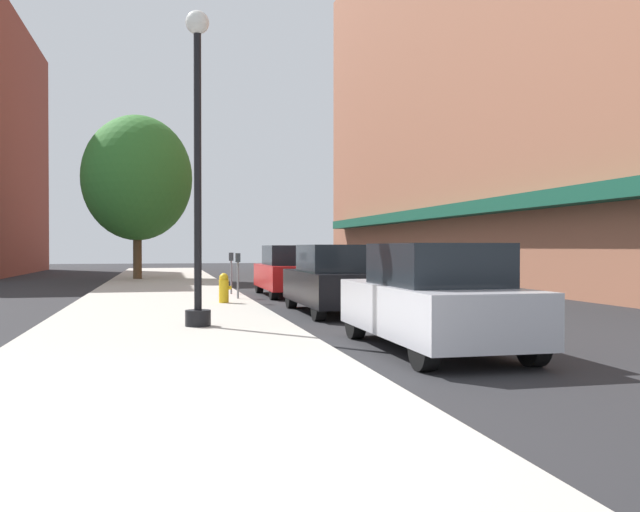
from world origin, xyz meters
TOP-DOWN VIEW (x-y plane):
  - ground_plane at (4.00, 18.00)m, footprint 90.00×90.00m
  - sidewalk_slab at (0.00, 19.00)m, footprint 4.80×50.00m
  - building_right_brick at (14.99, 22.00)m, footprint 6.80×40.00m
  - lamppost at (0.58, 7.11)m, footprint 0.48×0.48m
  - fire_hydrant at (1.52, 12.39)m, footprint 0.33×0.26m
  - parking_meter_near at (2.05, 13.82)m, footprint 0.14×0.09m
  - parking_meter_far at (2.05, 15.80)m, footprint 0.14×0.09m
  - tree_near at (-1.23, 27.25)m, footprint 5.10×5.10m
  - car_silver at (4.00, 3.96)m, footprint 1.80×4.30m
  - car_black at (4.00, 10.06)m, footprint 1.80×4.30m
  - car_red at (4.00, 16.14)m, footprint 1.80×4.30m

SIDE VIEW (x-z plane):
  - ground_plane at x=4.00m, z-range 0.00..0.00m
  - sidewalk_slab at x=0.00m, z-range 0.00..0.12m
  - fire_hydrant at x=1.52m, z-range 0.12..0.91m
  - car_silver at x=4.00m, z-range -0.02..1.64m
  - car_black at x=4.00m, z-range -0.02..1.64m
  - car_red at x=4.00m, z-range -0.02..1.64m
  - parking_meter_near at x=2.05m, z-range 0.29..1.60m
  - parking_meter_far at x=2.05m, z-range 0.29..1.60m
  - lamppost at x=0.58m, z-range 0.25..6.15m
  - tree_near at x=-1.23m, z-range 1.01..8.68m
  - building_right_brick at x=14.99m, z-range -0.02..19.22m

